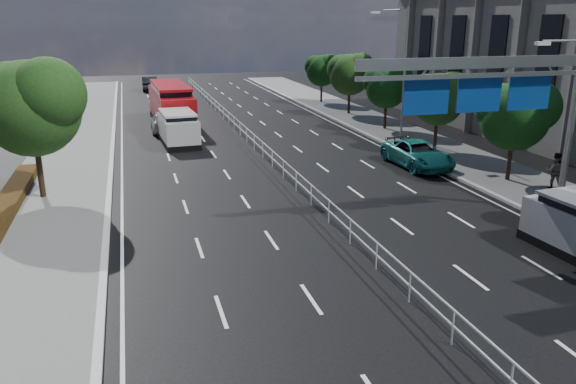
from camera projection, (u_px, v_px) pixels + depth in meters
name	position (u px, v px, depth m)	size (l,w,h in m)	color
ground	(487.00, 380.00, 13.41)	(160.00, 160.00, 0.00)	black
median_fence	(265.00, 152.00, 33.92)	(0.05, 85.00, 1.02)	silver
overhead_gantry	(498.00, 87.00, 22.74)	(10.24, 0.38, 7.45)	gray
streetlight_far	(401.00, 65.00, 38.49)	(2.78, 2.40, 9.00)	gray
near_tree_back	(32.00, 103.00, 25.44)	(4.84, 4.51, 6.69)	black
far_tree_d	(516.00, 112.00, 28.55)	(3.85, 3.59, 5.34)	black
far_tree_e	(439.00, 96.00, 35.48)	(3.63, 3.38, 5.13)	black
far_tree_f	(388.00, 84.00, 42.39)	(3.52, 3.28, 5.02)	black
far_tree_g	(350.00, 72.00, 49.20)	(3.96, 3.69, 5.45)	black
far_tree_h	(322.00, 69.00, 56.19)	(3.41, 3.18, 4.91)	black
white_minivan	(178.00, 128.00, 38.32)	(2.52, 5.27, 2.24)	black
red_bus	(171.00, 104.00, 45.10)	(3.03, 11.10, 3.29)	black
near_car_silver	(164.00, 121.00, 42.67)	(1.95, 4.85, 1.65)	silver
near_car_dark	(150.00, 83.00, 67.21)	(1.74, 4.98, 1.64)	black
parked_car_teal	(418.00, 154.00, 32.53)	(2.45, 5.32, 1.48)	#186F6B
parked_car_dark	(417.00, 154.00, 32.83)	(1.86, 4.58, 1.33)	black
pedestrian_b	(555.00, 171.00, 27.74)	(0.89, 0.69, 1.83)	gray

